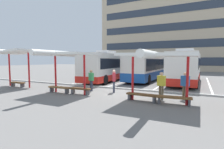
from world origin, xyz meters
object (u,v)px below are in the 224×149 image
at_px(bench_1, 59,88).
at_px(bench_4, 174,98).
at_px(bench_0, 18,83).
at_px(waiting_passenger_3, 114,79).
at_px(coach_bus_1, 148,67).
at_px(waiting_passenger_0, 185,84).
at_px(coach_bus_0, 111,67).
at_px(coach_bus_2, 186,68).
at_px(waiting_shelter_1, 66,55).
at_px(waiting_shelter_2, 158,56).
at_px(bench_3, 142,96).
at_px(bench_2, 80,90).
at_px(waiting_passenger_2, 91,79).
at_px(waiting_passenger_1, 161,83).
at_px(waiting_shelter_0, 15,53).

relative_size(bench_1, bench_4, 0.96).
distance_m(bench_0, waiting_passenger_3, 9.17).
xyz_separation_m(coach_bus_1, waiting_passenger_0, (4.90, -9.80, -0.60)).
bearing_deg(bench_4, coach_bus_0, 132.65).
height_order(bench_0, bench_4, same).
relative_size(coach_bus_2, waiting_shelter_1, 2.28).
distance_m(bench_1, waiting_shelter_2, 7.60).
xyz_separation_m(coach_bus_2, bench_0, (-13.41, -9.84, -1.31)).
xyz_separation_m(waiting_shelter_1, waiting_shelter_2, (6.35, 0.12, -0.17)).
xyz_separation_m(bench_1, bench_3, (6.35, 0.07, 0.00)).
relative_size(coach_bus_0, coach_bus_2, 1.11).
distance_m(bench_3, bench_4, 1.80).
height_order(coach_bus_2, bench_0, coach_bus_2).
height_order(waiting_shelter_1, waiting_passenger_3, waiting_shelter_1).
xyz_separation_m(coach_bus_0, bench_1, (0.32, -9.28, -1.30)).
xyz_separation_m(waiting_passenger_0, waiting_passenger_3, (-4.95, 0.22, 0.01)).
distance_m(waiting_shelter_1, bench_2, 2.66).
xyz_separation_m(bench_2, waiting_passenger_2, (-0.06, 1.50, 0.62)).
height_order(coach_bus_0, bench_4, coach_bus_0).
bearing_deg(bench_4, waiting_shelter_1, -178.02).
bearing_deg(coach_bus_2, bench_0, -143.74).
relative_size(coach_bus_2, bench_2, 6.81).
height_order(coach_bus_0, bench_2, coach_bus_0).
bearing_deg(coach_bus_1, bench_4, -68.54).
bearing_deg(waiting_passenger_1, waiting_passenger_3, 168.41).
relative_size(bench_0, waiting_passenger_0, 0.94).
xyz_separation_m(bench_0, waiting_shelter_1, (6.30, -0.59, 2.48)).
bearing_deg(waiting_shelter_2, coach_bus_0, 129.08).
relative_size(coach_bus_2, waiting_shelter_0, 2.30).
relative_size(coach_bus_1, bench_3, 6.01).
distance_m(waiting_shelter_2, waiting_passenger_0, 2.74).
distance_m(coach_bus_2, bench_1, 13.09).
height_order(coach_bus_0, coach_bus_1, coach_bus_0).
distance_m(coach_bus_2, bench_4, 10.26).
relative_size(coach_bus_0, waiting_passenger_3, 6.93).
bearing_deg(coach_bus_2, waiting_shelter_1, -124.31).
bearing_deg(coach_bus_2, bench_2, -121.66).
distance_m(waiting_shelter_2, waiting_passenger_3, 4.43).
xyz_separation_m(coach_bus_0, waiting_passenger_0, (8.89, -7.60, -0.66)).
distance_m(waiting_shelter_0, waiting_passenger_1, 12.85).
xyz_separation_m(bench_3, waiting_passenger_0, (2.23, 1.62, 0.64)).
bearing_deg(waiting_shelter_1, coach_bus_1, 76.63).
height_order(bench_2, bench_3, same).
relative_size(coach_bus_0, coach_bus_1, 1.05).
height_order(waiting_shelter_1, waiting_shelter_2, waiting_shelter_1).
bearing_deg(waiting_shelter_2, bench_1, 179.71).
relative_size(waiting_passenger_0, waiting_passenger_2, 1.02).
xyz_separation_m(waiting_shelter_0, bench_2, (7.20, -0.16, -2.75)).
bearing_deg(waiting_passenger_3, waiting_passenger_2, -173.23).
relative_size(coach_bus_1, waiting_passenger_2, 6.79).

